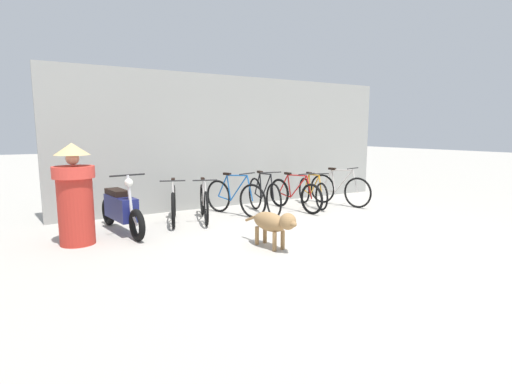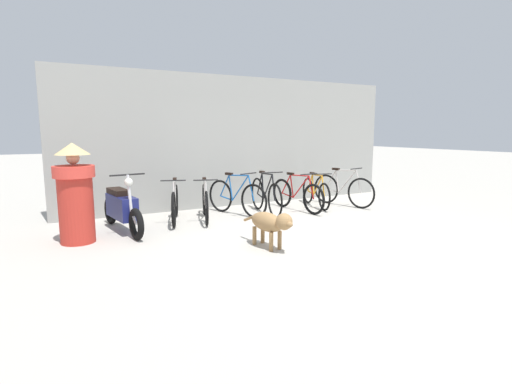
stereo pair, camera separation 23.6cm
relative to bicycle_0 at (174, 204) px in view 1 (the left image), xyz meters
The scene contains 12 objects.
ground_plane 3.12m from the bicycle_0, 50.68° to the right, with size 60.00×60.00×0.00m, color #ADA89E.
shop_wall_back 2.52m from the bicycle_0, 28.75° to the left, with size 8.33×0.20×2.99m.
bicycle_0 is the anchor object (origin of this frame).
bicycle_1 0.59m from the bicycle_0, 14.36° to the right, with size 0.62×1.58×0.85m.
bicycle_2 1.32m from the bicycle_0, ahead, with size 0.64×1.59×0.91m.
bicycle_3 1.94m from the bicycle_0, ahead, with size 0.46×1.69×0.93m.
bicycle_4 2.70m from the bicycle_0, ahead, with size 0.46×1.71×0.86m.
bicycle_5 3.33m from the bicycle_0, ahead, with size 0.53×1.56×0.81m.
bicycle_6 3.98m from the bicycle_0, ahead, with size 0.56×1.62×0.91m.
motorcycle 1.10m from the bicycle_0, 162.88° to the right, with size 0.58×1.91×1.05m.
stray_dog 2.55m from the bicycle_0, 73.95° to the right, with size 0.36×1.20×0.59m.
person_in_robes 1.99m from the bicycle_0, 158.27° to the right, with size 0.74×0.74×1.57m.
Camera 1 is at (-4.43, -4.93, 1.75)m, focal length 28.00 mm.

